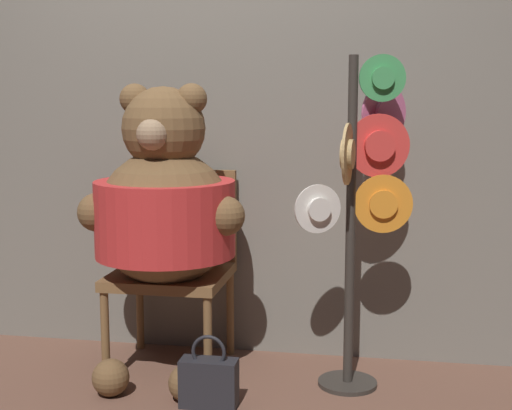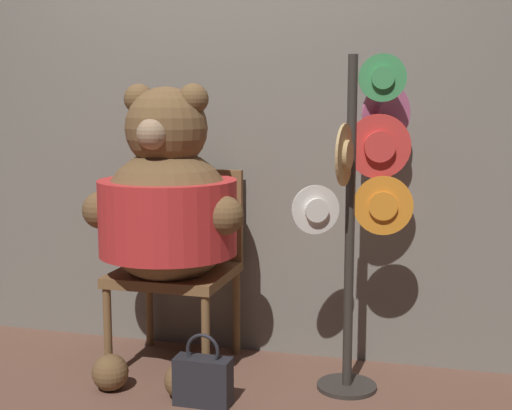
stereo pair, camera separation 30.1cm
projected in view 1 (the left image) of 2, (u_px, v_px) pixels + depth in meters
name	position (u px, v px, depth m)	size (l,w,h in m)	color
ground_plane	(195.00, 392.00, 3.30)	(14.00, 14.00, 0.00)	brown
wall_back	(224.00, 117.00, 3.74)	(8.00, 0.10, 2.50)	slate
chair	(175.00, 259.00, 3.61)	(0.56, 0.55, 0.98)	brown
teddy_bear	(165.00, 209.00, 3.39)	(0.81, 0.72, 1.42)	brown
hat_display_rack	(362.00, 193.00, 3.24)	(0.53, 0.49, 1.54)	#332D28
handbag_on_ground	(209.00, 381.00, 3.13)	(0.25, 0.11, 0.33)	#232328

